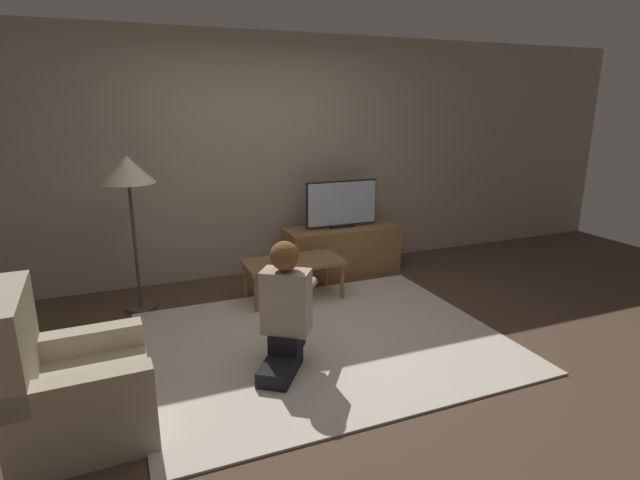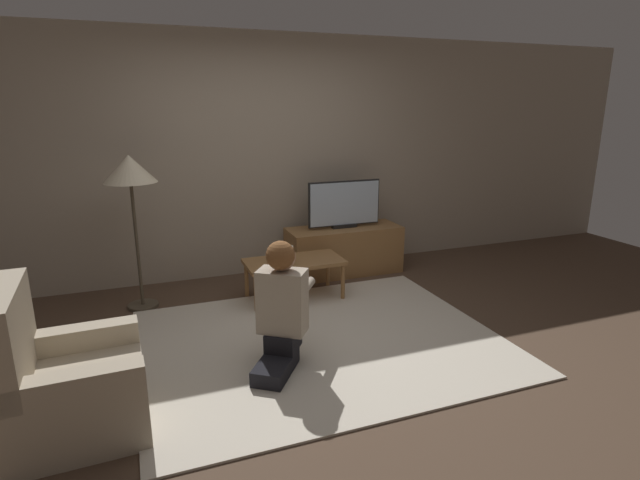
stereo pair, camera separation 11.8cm
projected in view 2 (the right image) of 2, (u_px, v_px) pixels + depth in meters
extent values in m
plane|color=brown|center=(321.00, 342.00, 4.05)|extent=(10.00, 10.00, 0.00)
cube|color=tan|center=(258.00, 157.00, 5.44)|extent=(10.00, 0.06, 2.60)
cube|color=beige|center=(321.00, 341.00, 4.05)|extent=(2.83, 2.28, 0.02)
cube|color=olive|center=(344.00, 250.00, 5.65)|extent=(1.28, 0.48, 0.53)
cube|color=black|center=(344.00, 226.00, 5.57)|extent=(0.28, 0.08, 0.04)
cube|color=black|center=(344.00, 203.00, 5.51)|extent=(0.84, 0.03, 0.50)
cube|color=silver|center=(344.00, 203.00, 5.51)|extent=(0.81, 0.04, 0.47)
cube|color=olive|center=(294.00, 262.00, 4.85)|extent=(0.95, 0.48, 0.04)
cylinder|color=olive|center=(256.00, 294.00, 4.57)|extent=(0.04, 0.04, 0.36)
cylinder|color=olive|center=(343.00, 282.00, 4.87)|extent=(0.04, 0.04, 0.36)
cylinder|color=olive|center=(247.00, 280.00, 4.94)|extent=(0.04, 0.04, 0.36)
cylinder|color=olive|center=(328.00, 270.00, 5.23)|extent=(0.04, 0.04, 0.36)
cylinder|color=#4C4233|center=(143.00, 305.00, 4.74)|extent=(0.28, 0.28, 0.03)
cylinder|color=#4C4233|center=(136.00, 234.00, 4.55)|extent=(0.03, 0.03, 1.37)
cone|color=beige|center=(129.00, 169.00, 4.40)|extent=(0.47, 0.47, 0.24)
cube|color=#B7A88E|center=(79.00, 400.00, 2.92)|extent=(0.77, 0.76, 0.38)
cube|color=#B7A88E|center=(8.00, 337.00, 2.69)|extent=(0.19, 0.74, 0.54)
cube|color=#B7A88E|center=(75.00, 418.00, 2.64)|extent=(0.75, 0.17, 0.52)
cube|color=#B7A88E|center=(79.00, 366.00, 3.17)|extent=(0.75, 0.17, 0.52)
cube|color=black|center=(276.00, 367.00, 3.53)|extent=(0.44, 0.49, 0.11)
cube|color=black|center=(283.00, 340.00, 3.66)|extent=(0.32, 0.32, 0.14)
cube|color=tan|center=(282.00, 301.00, 3.58)|extent=(0.39, 0.36, 0.47)
sphere|color=tan|center=(281.00, 257.00, 3.49)|extent=(0.20, 0.20, 0.20)
sphere|color=brown|center=(280.00, 255.00, 3.46)|extent=(0.21, 0.21, 0.21)
cube|color=black|center=(297.00, 281.00, 3.91)|extent=(0.13, 0.11, 0.04)
cylinder|color=tan|center=(306.00, 287.00, 3.78)|extent=(0.23, 0.29, 0.07)
cylinder|color=tan|center=(280.00, 285.00, 3.83)|extent=(0.23, 0.29, 0.07)
cylinder|color=#4C3823|center=(284.00, 261.00, 4.73)|extent=(0.10, 0.10, 0.06)
cylinder|color=beige|center=(284.00, 252.00, 4.70)|extent=(0.18, 0.18, 0.11)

